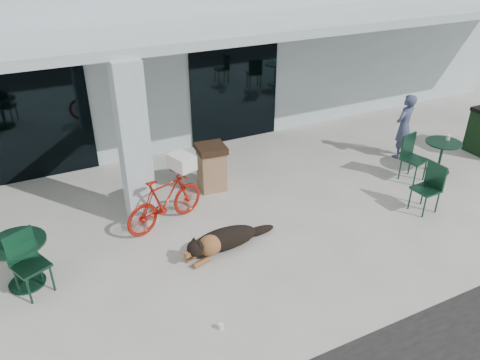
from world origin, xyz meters
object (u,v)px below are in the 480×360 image
cafe_table_near (22,263)px  trash_receptacle (212,167)px  cafe_chair_far_a (415,159)px  cafe_chair_near (31,265)px  cafe_chair_far_b (426,189)px  dog (225,238)px  person (404,126)px  bicycle (165,201)px  cafe_table_far (440,157)px

cafe_table_near → trash_receptacle: trash_receptacle is taller
cafe_chair_far_a → cafe_chair_near: bearing=168.3°
cafe_chair_near → cafe_chair_far_b: 7.23m
dog → cafe_chair_near: (-3.11, 0.30, 0.29)m
cafe_table_near → person: person is taller
cafe_table_near → trash_receptacle: (3.88, 1.54, 0.09)m
cafe_table_near → person: bearing=6.2°
bicycle → trash_receptacle: (1.33, 0.90, -0.01)m
bicycle → cafe_chair_far_b: 5.08m
dog → cafe_table_far: (5.67, 0.49, 0.14)m
dog → cafe_table_far: 5.69m
dog → person: size_ratio=0.87×
cafe_chair_far_a → trash_receptacle: cafe_chair_far_a is taller
bicycle → cafe_chair_near: cafe_chair_near is taller
cafe_chair_far_b → trash_receptacle: (-3.41, 2.71, 0.01)m
bicycle → dog: bearing=-169.5°
cafe_chair_near → person: 8.63m
dog → person: person is taller
bicycle → cafe_table_far: 6.39m
cafe_chair_near → cafe_table_far: size_ratio=1.31×
cafe_chair_far_b → bicycle: bearing=-113.8°
cafe_table_far → cafe_chair_far_b: (-1.60, -1.10, 0.13)m
person → trash_receptacle: size_ratio=1.57×
cafe_chair_near → person: person is taller
cafe_chair_far_a → cafe_chair_far_b: bearing=-137.8°
cafe_chair_near → cafe_table_far: bearing=-22.5°
dog → cafe_table_far: bearing=-10.2°
cafe_chair_far_a → person: bearing=46.3°
cafe_chair_near → trash_receptacle: 4.17m
cafe_chair_far_a → trash_receptacle: (-4.16, 1.64, -0.01)m
cafe_chair_near → cafe_chair_far_b: size_ratio=1.04×
cafe_chair_far_b → cafe_chair_near: bearing=-100.2°
person → trash_receptacle: bearing=-23.8°
cafe_chair_far_a → person: 1.24m
person → trash_receptacle: (-4.78, 0.60, -0.29)m
cafe_table_far → cafe_chair_far_a: 0.87m
dog → cafe_chair_near: cafe_chair_near is taller
person → cafe_chair_far_b: bearing=40.5°
bicycle → cafe_table_near: (-2.55, -0.64, -0.10)m
person → trash_receptacle: person is taller
dog → cafe_chair_far_b: cafe_chair_far_b is taller
cafe_chair_far_a → cafe_chair_far_b: 1.31m
bicycle → cafe_table_far: size_ratio=2.16×
cafe_table_near → cafe_chair_far_a: cafe_chair_far_a is taller
cafe_chair_far_b → trash_receptacle: bearing=-131.4°
cafe_table_far → person: bearing=103.1°
dog → cafe_table_near: 3.28m
person → cafe_table_far: bearing=86.5°
cafe_chair_near → person: (8.54, 1.20, 0.27)m
cafe_table_near → cafe_chair_far_b: size_ratio=0.88×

